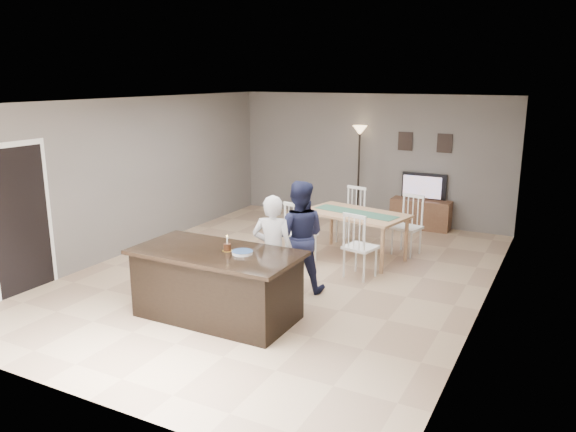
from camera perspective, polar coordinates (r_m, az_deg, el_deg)
The scene contains 14 objects.
floor at distance 8.92m, azimuth -0.54°, elevation -5.97°, with size 8.00×8.00×0.00m, color tan.
room_shell at distance 8.49m, azimuth -0.57°, elevation 4.72°, with size 8.00×8.00×8.00m.
kitchen_island at distance 7.32m, azimuth -7.23°, elevation -6.86°, with size 2.15×1.10×0.90m.
tv_console at distance 11.82m, azimuth 13.31°, elevation 0.19°, with size 1.20×0.40×0.60m, color brown.
television at distance 11.77m, azimuth 13.54°, elevation 2.92°, with size 0.91×0.12×0.53m, color black.
tv_screen_glow at distance 11.69m, azimuth 13.45°, elevation 2.89°, with size 0.78×0.78×0.00m, color orange.
picture_frames at distance 11.78m, azimuth 13.72°, elevation 7.29°, with size 1.10×0.02×0.38m.
doorway at distance 8.79m, azimuth -25.60°, elevation 0.86°, with size 0.00×2.10×2.65m.
woman at distance 7.53m, azimuth -1.55°, elevation -3.60°, with size 0.56×0.37×1.54m, color silver.
man at distance 8.07m, azimuth 1.10°, elevation -2.08°, with size 0.79×0.62×1.63m, color #1C1F3D.
birthday_cake at distance 7.15m, azimuth -6.18°, elevation -3.16°, with size 0.13×0.13×0.21m.
plate_stack at distance 7.01m, azimuth -4.66°, elevation -3.72°, with size 0.26×0.26×0.04m.
dining_table at distance 9.61m, azimuth 6.84°, elevation -0.45°, with size 1.99×2.22×1.04m.
floor_lamp at distance 12.01m, azimuth 7.26°, elevation 6.92°, with size 0.31×0.31×2.05m.
Camera 1 is at (3.94, -7.40, 3.05)m, focal length 35.00 mm.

